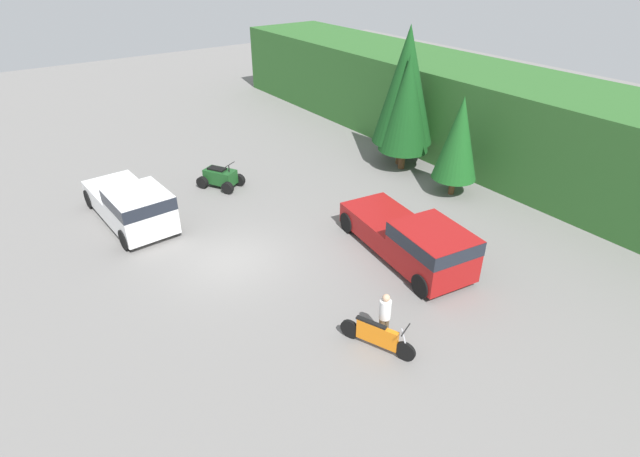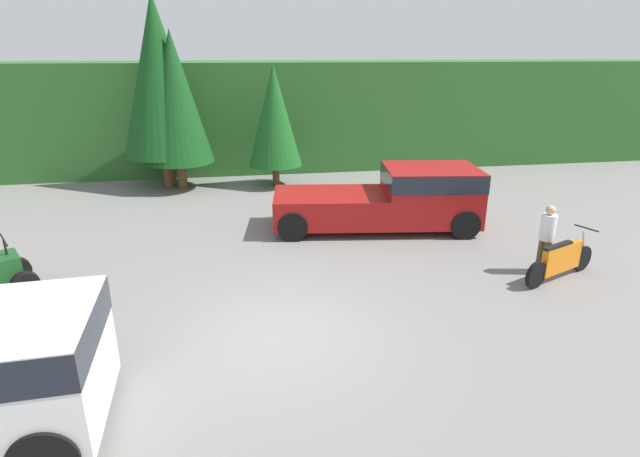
% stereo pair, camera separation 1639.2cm
% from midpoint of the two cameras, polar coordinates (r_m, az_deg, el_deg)
% --- Properties ---
extents(ground_plane, '(80.00, 80.00, 0.00)m').
position_cam_midpoint_polar(ground_plane, '(12.82, -44.59, -24.49)').
color(ground_plane, slate).
extents(hillside_backdrop, '(44.00, 6.00, 4.64)m').
position_cam_midpoint_polar(hillside_backdrop, '(24.98, -25.82, 4.96)').
color(hillside_backdrop, '#2D6028').
rests_on(hillside_backdrop, ground_plane).
extents(tree_left, '(3.12, 3.12, 7.09)m').
position_cam_midpoint_polar(tree_left, '(21.95, -37.74, 6.01)').
color(tree_left, brown).
rests_on(tree_left, ground_plane).
extents(tree_mid_left, '(2.57, 2.57, 5.85)m').
position_cam_midpoint_polar(tree_mid_left, '(21.50, -36.53, 4.03)').
color(tree_mid_left, brown).
rests_on(tree_mid_left, ground_plane).
extents(tree_mid_right, '(2.06, 2.06, 4.68)m').
position_cam_midpoint_polar(tree_mid_right, '(20.10, -27.15, 2.86)').
color(tree_mid_right, brown).
rests_on(tree_mid_right, ground_plane).
extents(pickup_truck_red, '(6.23, 2.98, 1.85)m').
position_cam_midpoint_polar(pickup_truck_red, '(14.82, -20.55, -9.14)').
color(pickup_truck_red, maroon).
rests_on(pickup_truck_red, ground_plane).
extents(dirt_bike, '(2.27, 1.13, 1.12)m').
position_cam_midpoint_polar(dirt_bike, '(11.37, -9.67, -20.88)').
color(dirt_bike, black).
rests_on(dirt_bike, ground_plane).
extents(rider_person, '(0.38, 0.38, 1.69)m').
position_cam_midpoint_polar(rider_person, '(11.41, -10.75, -17.85)').
color(rider_person, brown).
rests_on(rider_person, ground_plane).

